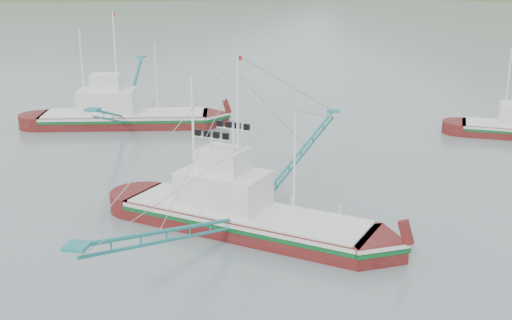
# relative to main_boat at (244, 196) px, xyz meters

# --- Properties ---
(ground) EXTENTS (1200.00, 1200.00, 0.00)m
(ground) POSITION_rel_main_boat_xyz_m (-0.06, -1.88, -2.18)
(ground) COLOR slate
(ground) RESTS_ON ground
(main_boat) EXTENTS (15.95, 27.26, 11.31)m
(main_boat) POSITION_rel_main_boat_xyz_m (0.00, 0.00, 0.00)
(main_boat) COLOR #4F0E0D
(main_boat) RESTS_ON ground
(bg_boat_left) EXTENTS (16.88, 29.09, 11.97)m
(bg_boat_left) POSITION_rel_main_boat_xyz_m (-17.20, 23.50, -0.02)
(bg_boat_left) COLOR #4F0E0D
(bg_boat_left) RESTS_ON ground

